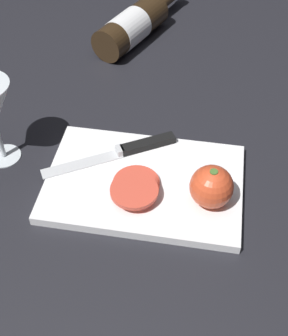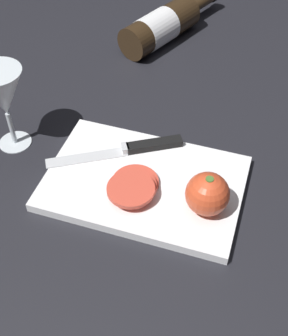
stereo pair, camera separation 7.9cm
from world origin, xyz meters
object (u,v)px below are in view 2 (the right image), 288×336
(wine_bottle, at_px, (163,26))
(wine_glass, at_px, (2,95))
(tomato_slice_stack_near, at_px, (133,186))
(whole_tomato, at_px, (207,194))
(knife, at_px, (141,147))

(wine_bottle, distance_m, wine_glass, 0.47)
(wine_glass, distance_m, tomato_slice_stack_near, 0.28)
(wine_glass, distance_m, whole_tomato, 0.39)
(wine_bottle, bearing_deg, wine_glass, -110.85)
(wine_glass, bearing_deg, knife, 9.28)
(wine_bottle, bearing_deg, knife, -79.30)
(wine_bottle, distance_m, tomato_slice_stack_near, 0.50)
(wine_glass, distance_m, knife, 0.26)
(whole_tomato, relative_size, knife, 0.32)
(whole_tomato, distance_m, knife, 0.18)
(whole_tomato, height_order, knife, whole_tomato)
(wine_glass, bearing_deg, whole_tomato, -8.57)
(whole_tomato, xyz_separation_m, tomato_slice_stack_near, (-0.13, -0.00, -0.02))
(knife, bearing_deg, wine_bottle, -109.83)
(whole_tomato, relative_size, tomato_slice_stack_near, 0.68)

